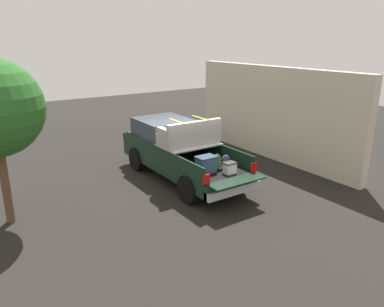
{
  "coord_description": "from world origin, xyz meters",
  "views": [
    {
      "loc": [
        -10.24,
        6.52,
        4.75
      ],
      "look_at": [
        -0.6,
        0.0,
        1.1
      ],
      "focal_mm": 34.5,
      "sensor_mm": 36.0,
      "label": 1
    }
  ],
  "objects": [
    {
      "name": "building_facade",
      "position": [
        0.21,
        -4.44,
        1.85
      ],
      "size": [
        8.6,
        0.36,
        3.7
      ],
      "primitive_type": "cube",
      "color": "beige",
      "rests_on": "ground_plane"
    },
    {
      "name": "trash_can",
      "position": [
        3.49,
        -2.82,
        0.5
      ],
      "size": [
        0.6,
        0.6,
        0.98
      ],
      "color": "#2D2D33",
      "rests_on": "ground_plane"
    },
    {
      "name": "pickup_truck",
      "position": [
        0.38,
        0.0,
        0.99
      ],
      "size": [
        6.05,
        2.06,
        2.23
      ],
      "color": "black",
      "rests_on": "ground_plane"
    },
    {
      "name": "ground_plane",
      "position": [
        0.0,
        0.0,
        0.0
      ],
      "size": [
        40.0,
        40.0,
        0.0
      ],
      "primitive_type": "plane",
      "color": "black"
    }
  ]
}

